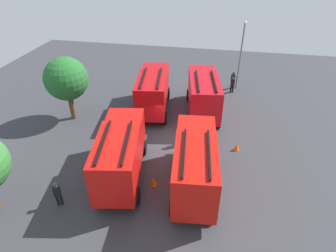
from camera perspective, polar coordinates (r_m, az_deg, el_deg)
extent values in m
plane|color=#38383D|center=(23.04, 0.00, -2.91)|extent=(47.47, 47.47, 0.00)
cube|color=red|center=(19.62, 5.52, -2.79)|extent=(2.43, 2.70, 2.60)
cube|color=#8C9EAD|center=(20.31, 5.60, -0.34)|extent=(0.28, 2.12, 1.46)
cube|color=red|center=(16.81, 5.42, -9.38)|extent=(5.02, 2.95, 2.90)
cube|color=black|center=(15.79, 3.21, -5.06)|extent=(4.31, 0.53, 0.12)
cube|color=black|center=(15.83, 8.21, -5.29)|extent=(4.31, 0.53, 0.12)
cube|color=silver|center=(21.27, 5.39, -3.40)|extent=(0.43, 2.38, 0.28)
cylinder|color=black|center=(20.73, 1.97, -5.76)|extent=(1.13, 0.45, 1.10)
cylinder|color=black|center=(20.78, 8.62, -6.08)|extent=(1.13, 0.45, 1.10)
cylinder|color=black|center=(17.21, 0.91, -16.05)|extent=(1.13, 0.45, 1.10)
cylinder|color=black|center=(17.27, 9.21, -16.40)|extent=(1.13, 0.45, 1.10)
cube|color=red|center=(27.98, 6.74, 8.76)|extent=(2.56, 2.81, 2.60)
cube|color=#8C9EAD|center=(28.81, 6.65, 10.19)|extent=(0.40, 2.11, 1.46)
cube|color=red|center=(24.78, 7.29, 5.72)|extent=(5.13, 3.21, 2.90)
cube|color=black|center=(24.04, 5.91, 9.08)|extent=(4.29, 0.78, 0.12)
cube|color=black|center=(24.18, 9.20, 8.97)|extent=(4.29, 0.78, 0.12)
cube|color=silver|center=(29.55, 6.45, 7.69)|extent=(0.56, 2.38, 0.28)
cylinder|color=black|center=(28.75, 4.12, 6.18)|extent=(1.14, 0.51, 1.10)
cylinder|color=black|center=(28.95, 8.90, 6.05)|extent=(1.14, 0.51, 1.10)
cylinder|color=black|center=(24.49, 4.43, 0.96)|extent=(1.14, 0.51, 1.10)
cylinder|color=black|center=(24.73, 9.99, 0.85)|extent=(1.14, 0.51, 1.10)
cube|color=red|center=(20.59, -8.43, -1.09)|extent=(2.59, 2.84, 2.60)
cube|color=#8C9EAD|center=(21.29, -8.11, 1.20)|extent=(0.44, 2.11, 1.46)
cube|color=red|center=(17.76, -10.06, -7.06)|extent=(5.15, 3.28, 2.90)
cube|color=black|center=(16.95, -12.86, -2.92)|extent=(4.28, 0.85, 0.12)
cube|color=black|center=(16.68, -8.26, -3.01)|extent=(4.28, 0.85, 0.12)
cube|color=silver|center=(22.22, -7.76, -1.79)|extent=(0.60, 2.37, 0.28)
cylinder|color=black|center=(21.87, -11.14, -4.11)|extent=(1.14, 0.53, 1.10)
cylinder|color=black|center=(21.50, -4.86, -4.24)|extent=(1.14, 0.53, 1.10)
cylinder|color=black|center=(18.33, -13.96, -13.41)|extent=(1.14, 0.53, 1.10)
cylinder|color=black|center=(17.89, -6.28, -13.82)|extent=(1.14, 0.53, 1.10)
cube|color=red|center=(28.40, -2.51, 9.34)|extent=(2.51, 2.77, 2.60)
cube|color=#8C9EAD|center=(29.24, -2.33, 10.73)|extent=(0.36, 2.12, 1.46)
cube|color=red|center=(25.19, -3.25, 6.42)|extent=(5.09, 3.11, 2.90)
cube|color=black|center=(24.61, -4.99, 9.72)|extent=(4.30, 0.69, 0.12)
cube|color=black|center=(24.46, -1.75, 9.68)|extent=(4.30, 0.69, 0.12)
cube|color=silver|center=(29.96, -2.24, 8.26)|extent=(0.51, 2.38, 0.28)
cylinder|color=black|center=(29.37, -4.75, 6.76)|extent=(1.14, 0.49, 1.10)
cylinder|color=black|center=(29.15, -0.04, 6.67)|extent=(1.14, 0.49, 1.10)
cylinder|color=black|center=(25.13, -6.14, 1.77)|extent=(1.14, 0.49, 1.10)
cylinder|color=black|center=(24.88, -0.67, 1.62)|extent=(1.14, 0.49, 1.10)
cylinder|color=black|center=(18.98, -20.59, -13.57)|extent=(0.16, 0.16, 0.80)
cylinder|color=black|center=(19.00, -21.23, -13.68)|extent=(0.16, 0.16, 0.80)
cube|color=black|center=(18.47, -21.37, -12.01)|extent=(0.43, 0.48, 0.70)
sphere|color=#9E704C|center=(18.16, -21.67, -10.97)|extent=(0.23, 0.23, 0.23)
cylinder|color=black|center=(18.10, -21.73, -10.76)|extent=(0.28, 0.28, 0.07)
cylinder|color=black|center=(31.96, 12.53, 8.07)|extent=(0.16, 0.16, 0.83)
cylinder|color=black|center=(32.01, 12.89, 8.07)|extent=(0.16, 0.16, 0.83)
cube|color=black|center=(31.67, 12.88, 9.33)|extent=(0.33, 0.46, 0.72)
sphere|color=brown|center=(31.49, 12.99, 10.12)|extent=(0.23, 0.23, 0.23)
cylinder|color=black|center=(31.46, 13.01, 10.28)|extent=(0.29, 0.29, 0.07)
cylinder|color=black|center=(22.53, 3.73, -2.60)|extent=(0.16, 0.16, 0.85)
cylinder|color=black|center=(22.38, 3.48, -2.87)|extent=(0.16, 0.16, 0.85)
cube|color=gold|center=(22.00, 3.68, -1.07)|extent=(0.48, 0.37, 0.74)
sphere|color=beige|center=(21.73, 3.72, -0.01)|extent=(0.24, 0.24, 0.24)
cylinder|color=gold|center=(21.68, 3.73, 0.20)|extent=(0.30, 0.30, 0.07)
cylinder|color=black|center=(31.09, 12.47, 7.32)|extent=(0.16, 0.16, 0.79)
cylinder|color=black|center=(31.10, 12.86, 7.27)|extent=(0.16, 0.16, 0.79)
cube|color=black|center=(30.79, 12.83, 8.53)|extent=(0.25, 0.43, 0.69)
sphere|color=tan|center=(30.61, 12.94, 9.30)|extent=(0.22, 0.22, 0.22)
cylinder|color=black|center=(30.57, 12.96, 9.46)|extent=(0.28, 0.28, 0.07)
cylinder|color=brown|center=(26.76, -18.67, 3.65)|extent=(0.46, 0.46, 2.29)
sphere|color=#236628|center=(25.62, -19.74, 8.90)|extent=(3.66, 3.66, 3.66)
cone|color=#F2600C|center=(22.47, 13.58, -4.09)|extent=(0.43, 0.43, 0.62)
cone|color=#F2600C|center=(19.04, -2.90, -11.00)|extent=(0.45, 0.45, 0.65)
cone|color=#F2600C|center=(22.99, 7.21, -2.40)|extent=(0.41, 0.41, 0.59)
cylinder|color=slate|center=(31.16, 14.24, 13.06)|extent=(0.16, 0.16, 6.71)
sphere|color=#F2EFCC|center=(30.18, 15.20, 19.34)|extent=(0.36, 0.36, 0.36)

